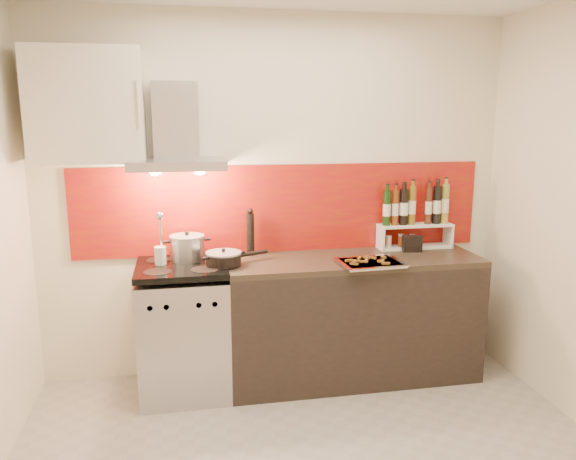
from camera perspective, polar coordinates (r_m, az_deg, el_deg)
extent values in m
cube|color=silver|center=(4.10, -1.18, 3.32)|extent=(3.40, 0.02, 2.60)
cube|color=maroon|center=(4.11, -0.46, 2.21)|extent=(3.00, 0.02, 0.64)
cube|color=#B7B7BA|center=(3.98, -10.52, -10.28)|extent=(0.60, 0.60, 0.84)
cube|color=black|center=(3.76, -10.42, -13.19)|extent=(0.50, 0.02, 0.40)
cube|color=#B7B7BA|center=(3.61, -10.66, -7.57)|extent=(0.56, 0.02, 0.12)
cube|color=#FF190C|center=(3.60, -10.66, -7.60)|extent=(0.10, 0.01, 0.04)
cube|color=black|center=(3.83, -10.78, -3.76)|extent=(0.60, 0.60, 0.04)
cube|color=black|center=(4.15, 6.48, -9.08)|extent=(1.80, 0.60, 0.86)
cube|color=black|center=(4.01, 6.63, -3.07)|extent=(1.80, 0.60, 0.04)
cube|color=#B7B7BA|center=(3.76, -11.19, 6.63)|extent=(0.62, 0.50, 0.06)
cube|color=#B7B7BA|center=(3.90, -11.35, 10.92)|extent=(0.30, 0.18, 0.50)
sphere|color=#FFD18C|center=(3.77, -13.46, 5.93)|extent=(0.07, 0.07, 0.07)
sphere|color=#FFD18C|center=(3.77, -8.87, 6.11)|extent=(0.07, 0.07, 0.07)
cube|color=silver|center=(3.87, -19.76, 11.80)|extent=(0.70, 0.35, 0.72)
cylinder|color=#B7B7BA|center=(3.92, -10.19, -1.87)|extent=(0.23, 0.23, 0.16)
cylinder|color=#99999E|center=(3.90, -10.24, -0.63)|extent=(0.24, 0.24, 0.01)
sphere|color=black|center=(3.89, -10.25, -0.32)|extent=(0.03, 0.03, 0.03)
cylinder|color=black|center=(3.78, -6.56, -2.96)|extent=(0.24, 0.24, 0.07)
cylinder|color=#99999E|center=(3.77, -6.57, -2.33)|extent=(0.24, 0.24, 0.01)
sphere|color=black|center=(3.76, -6.58, -2.07)|extent=(0.03, 0.03, 0.03)
cylinder|color=black|center=(3.89, -3.56, -2.38)|extent=(0.22, 0.12, 0.03)
cylinder|color=silver|center=(3.85, -12.84, -2.62)|extent=(0.08, 0.08, 0.13)
cylinder|color=silver|center=(3.81, -12.81, -0.15)|extent=(0.01, 0.06, 0.24)
sphere|color=silver|center=(3.74, -12.91, 1.38)|extent=(0.05, 0.05, 0.05)
cylinder|color=black|center=(4.02, -3.83, -0.46)|extent=(0.05, 0.05, 0.30)
sphere|color=black|center=(3.99, -3.87, 1.93)|extent=(0.04, 0.04, 0.04)
cube|color=white|center=(4.37, 12.71, -1.67)|extent=(0.57, 0.15, 0.01)
cube|color=white|center=(4.25, 9.38, -0.81)|extent=(0.01, 0.15, 0.16)
cube|color=white|center=(4.47, 15.97, -0.50)|extent=(0.02, 0.15, 0.16)
cube|color=white|center=(4.34, 12.81, 0.48)|extent=(0.57, 0.15, 0.02)
cylinder|color=black|center=(4.23, 10.01, 2.19)|extent=(0.06, 0.06, 0.26)
cylinder|color=#633011|center=(4.25, 10.84, 2.24)|extent=(0.05, 0.05, 0.26)
cylinder|color=black|center=(4.27, 11.68, 2.31)|extent=(0.07, 0.07, 0.27)
cylinder|color=brown|center=(4.30, 12.49, 2.47)|extent=(0.05, 0.05, 0.29)
cylinder|color=#432112|center=(4.35, 14.09, 2.40)|extent=(0.05, 0.05, 0.28)
cylinder|color=black|center=(4.38, 14.89, 2.48)|extent=(0.06, 0.06, 0.29)
cylinder|color=olive|center=(4.41, 15.66, 2.60)|extent=(0.06, 0.06, 0.30)
cylinder|color=beige|center=(4.29, 10.20, -1.23)|extent=(0.04, 0.04, 0.07)
cylinder|color=#904218|center=(4.32, 11.36, -1.12)|extent=(0.04, 0.04, 0.08)
cylinder|color=#4A4025|center=(4.35, 12.48, -1.11)|extent=(0.04, 0.04, 0.08)
cube|color=black|center=(4.24, 12.50, -1.36)|extent=(0.15, 0.08, 0.12)
cube|color=silver|center=(3.83, 8.35, -3.37)|extent=(0.42, 0.33, 0.01)
cube|color=silver|center=(3.83, 8.36, -3.23)|extent=(0.45, 0.35, 0.01)
cube|color=red|center=(3.83, 8.36, -3.23)|extent=(0.38, 0.29, 0.01)
cube|color=brown|center=(3.83, 9.32, -3.11)|extent=(0.04, 0.05, 0.01)
cube|color=brown|center=(3.73, 6.77, -3.41)|extent=(0.05, 0.05, 0.01)
cube|color=brown|center=(3.73, 6.72, -3.42)|extent=(0.05, 0.04, 0.01)
cube|color=brown|center=(3.88, 7.26, -2.85)|extent=(0.04, 0.05, 0.01)
cube|color=brown|center=(3.83, 9.40, -3.09)|extent=(0.06, 0.04, 0.01)
cube|color=brown|center=(3.90, 8.59, -2.80)|extent=(0.05, 0.05, 0.01)
cube|color=brown|center=(3.79, 6.95, -3.18)|extent=(0.05, 0.05, 0.01)
cube|color=brown|center=(3.81, 6.21, -3.09)|extent=(0.06, 0.03, 0.01)
cube|color=brown|center=(3.91, 8.00, -2.76)|extent=(0.05, 0.04, 0.01)
cube|color=brown|center=(3.80, 7.67, -3.19)|extent=(0.06, 0.03, 0.01)
cube|color=brown|center=(3.93, 9.68, -2.72)|extent=(0.02, 0.06, 0.01)
cube|color=brown|center=(3.82, 9.58, -3.16)|extent=(0.04, 0.05, 0.01)
cube|color=brown|center=(3.82, 7.97, -3.08)|extent=(0.02, 0.06, 0.01)
cube|color=brown|center=(3.77, 9.91, -3.36)|extent=(0.06, 0.02, 0.01)
cube|color=brown|center=(3.91, 8.13, -2.76)|extent=(0.02, 0.06, 0.01)
cube|color=brown|center=(3.81, 6.88, -3.13)|extent=(0.06, 0.04, 0.01)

